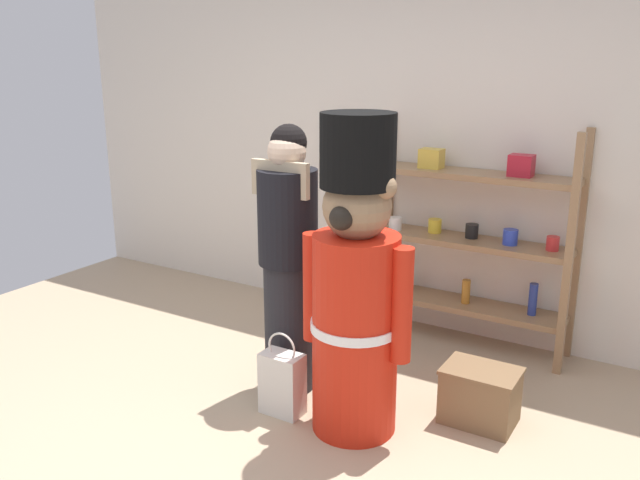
# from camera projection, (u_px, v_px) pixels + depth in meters

# --- Properties ---
(ground_plane) EXTENTS (6.40, 6.40, 0.00)m
(ground_plane) POSITION_uv_depth(u_px,v_px,m) (237.00, 463.00, 3.32)
(ground_plane) COLOR tan
(back_wall) EXTENTS (6.40, 0.12, 2.60)m
(back_wall) POSITION_uv_depth(u_px,v_px,m) (420.00, 150.00, 4.77)
(back_wall) COLOR silver
(back_wall) RESTS_ON ground_plane
(merchandise_shelf) EXTENTS (1.40, 0.35, 1.54)m
(merchandise_shelf) POSITION_uv_depth(u_px,v_px,m) (470.00, 237.00, 4.50)
(merchandise_shelf) COLOR #93704C
(merchandise_shelf) RESTS_ON ground_plane
(teddy_bear_guard) EXTENTS (0.63, 0.47, 1.70)m
(teddy_bear_guard) POSITION_uv_depth(u_px,v_px,m) (356.00, 290.00, 3.42)
(teddy_bear_guard) COLOR red
(teddy_bear_guard) RESTS_ON ground_plane
(person_shopper) EXTENTS (0.36, 0.35, 1.60)m
(person_shopper) POSITION_uv_depth(u_px,v_px,m) (288.00, 257.00, 3.85)
(person_shopper) COLOR black
(person_shopper) RESTS_ON ground_plane
(shopping_bag) EXTENTS (0.24, 0.15, 0.49)m
(shopping_bag) POSITION_uv_depth(u_px,v_px,m) (282.00, 383.00, 3.73)
(shopping_bag) COLOR silver
(shopping_bag) RESTS_ON ground_plane
(display_crate) EXTENTS (0.41, 0.29, 0.32)m
(display_crate) POSITION_uv_depth(u_px,v_px,m) (480.00, 395.00, 3.65)
(display_crate) COLOR brown
(display_crate) RESTS_ON ground_plane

